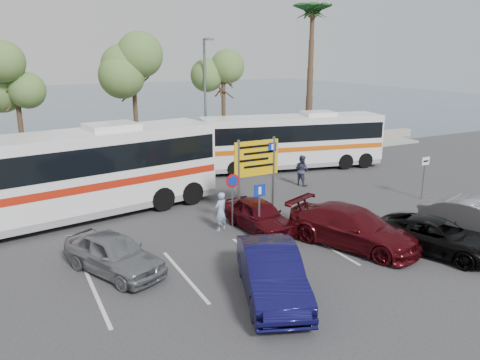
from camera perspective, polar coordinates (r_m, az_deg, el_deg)
name	(u,v)px	position (r m, az deg, el deg)	size (l,w,h in m)	color
ground	(273,243)	(18.61, 4.08, -7.71)	(120.00, 120.00, 0.00)	#2F2F31
kerb_strip	(162,167)	(30.82, -9.54, 1.55)	(44.00, 2.40, 0.15)	gray
seawall	(152,158)	(32.64, -10.65, 2.67)	(48.00, 0.80, 0.60)	gray
sea	(65,103)	(75.48, -20.56, 8.75)	(140.00, 140.00, 0.00)	#405467
tree_left	(15,77)	(28.64, -25.78, 11.27)	(3.20, 3.20, 7.20)	#382619
tree_mid	(133,63)	(29.57, -12.95, 13.70)	(3.20, 3.20, 8.00)	#382619
tree_right	(223,70)	(31.64, -2.06, 13.26)	(3.20, 3.20, 7.40)	#382619
palm_tree	(313,15)	(35.29, 8.83, 19.31)	(4.80, 4.80, 11.20)	#382619
street_lamp_right	(206,96)	(30.68, -4.22, 10.23)	(0.45, 1.15, 8.01)	slate
direction_sign	(256,164)	(20.97, 2.02, 1.94)	(2.20, 0.12, 3.60)	slate
sign_no_stop	(233,192)	(19.77, -0.91, -1.43)	(0.60, 0.08, 2.35)	slate
sign_parking	(259,203)	(18.64, 2.37, -2.83)	(0.50, 0.07, 2.25)	slate
sign_taxi	(424,172)	(25.42, 21.55, 0.90)	(0.50, 0.07, 2.20)	slate
lane_markings	(261,258)	(17.29, 2.55, -9.54)	(12.02, 4.20, 0.01)	silver
coach_bus_left	(71,178)	(21.90, -19.88, 0.26)	(13.66, 5.05, 4.17)	white
coach_bus_right	(292,143)	(30.24, 6.34, 4.53)	(11.91, 4.87, 3.63)	white
car_silver_a	(114,253)	(16.57, -15.16, -8.62)	(1.64, 4.07, 1.39)	gray
car_blue	(272,273)	(14.53, 3.88, -11.22)	(1.65, 4.73, 1.56)	#0F0E42
car_maroon	(353,227)	(18.61, 13.57, -5.62)	(2.12, 5.22, 1.51)	#510D13
car_red	(259,215)	(19.67, 2.35, -4.31)	(1.58, 3.93, 1.34)	#4B0A12
suv_black	(437,236)	(19.05, 22.88, -6.34)	(2.09, 4.53, 1.26)	black
car_silver_b	(480,220)	(21.18, 27.21, -4.33)	(1.62, 4.64, 1.53)	gray
pedestrian_near	(221,211)	(19.64, -2.37, -3.85)	(0.61, 0.40, 1.66)	#92A9D5
pedestrian_far	(302,170)	(26.54, 7.52, 1.19)	(0.85, 0.66, 1.74)	#35384F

